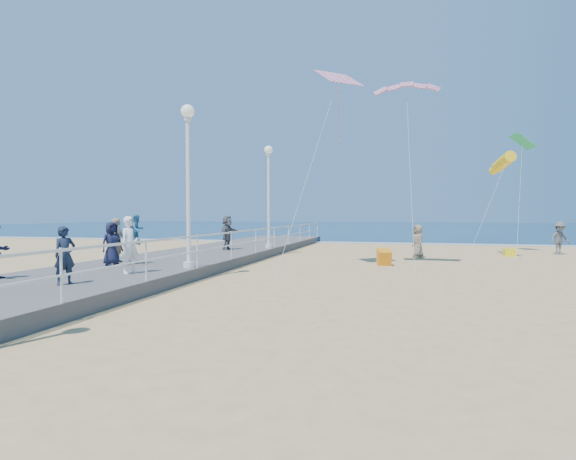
% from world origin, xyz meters
% --- Properties ---
extents(ground, '(160.00, 160.00, 0.00)m').
position_xyz_m(ground, '(0.00, 0.00, 0.00)').
color(ground, '#D9B271').
rests_on(ground, ground).
extents(ocean, '(160.00, 90.00, 0.05)m').
position_xyz_m(ocean, '(0.00, 65.00, 0.01)').
color(ocean, '#0C2A48').
rests_on(ocean, ground).
extents(surf_line, '(160.00, 1.20, 0.04)m').
position_xyz_m(surf_line, '(0.00, 20.50, 0.03)').
color(surf_line, white).
rests_on(surf_line, ground).
extents(boardwalk, '(5.00, 44.00, 0.40)m').
position_xyz_m(boardwalk, '(-7.50, 0.00, 0.20)').
color(boardwalk, slate).
rests_on(boardwalk, ground).
extents(railing, '(0.05, 42.00, 0.55)m').
position_xyz_m(railing, '(-5.05, 0.00, 1.25)').
color(railing, white).
rests_on(railing, boardwalk).
extents(lamp_post_mid, '(0.44, 0.44, 5.32)m').
position_xyz_m(lamp_post_mid, '(-5.35, 0.00, 3.66)').
color(lamp_post_mid, white).
rests_on(lamp_post_mid, boardwalk).
extents(lamp_post_far, '(0.44, 0.44, 5.32)m').
position_xyz_m(lamp_post_far, '(-5.35, 9.00, 3.66)').
color(lamp_post_far, white).
rests_on(lamp_post_far, boardwalk).
extents(woman_holding_toddler, '(0.56, 0.71, 1.70)m').
position_xyz_m(woman_holding_toddler, '(-6.37, -1.74, 1.25)').
color(woman_holding_toddler, white).
rests_on(woman_holding_toddler, boardwalk).
extents(toddler_held, '(0.45, 0.51, 0.90)m').
position_xyz_m(toddler_held, '(-6.22, -1.59, 1.70)').
color(toddler_held, teal).
rests_on(toddler_held, boardwalk).
extents(spectator_0, '(0.53, 0.63, 1.46)m').
position_xyz_m(spectator_0, '(-6.70, -4.00, 1.13)').
color(spectator_0, '#182236').
rests_on(spectator_0, boardwalk).
extents(spectator_1, '(0.64, 0.79, 1.55)m').
position_xyz_m(spectator_1, '(-7.75, 0.54, 1.17)').
color(spectator_1, gray).
rests_on(spectator_1, boardwalk).
extents(spectator_4, '(0.75, 0.87, 1.50)m').
position_xyz_m(spectator_4, '(-8.20, -0.06, 1.15)').
color(spectator_4, '#171A33').
rests_on(spectator_4, boardwalk).
extents(spectator_5, '(0.61, 1.61, 1.71)m').
position_xyz_m(spectator_5, '(-7.00, 7.38, 1.25)').
color(spectator_5, '#5D5D63').
rests_on(spectator_5, boardwalk).
extents(spectator_6, '(0.49, 0.66, 1.63)m').
position_xyz_m(spectator_6, '(-8.64, 0.89, 1.21)').
color(spectator_6, '#87715D').
rests_on(spectator_6, boardwalk).
extents(beach_walker_a, '(1.31, 1.09, 1.76)m').
position_xyz_m(beach_walker_a, '(9.60, 13.52, 0.88)').
color(beach_walker_a, '#57595C').
rests_on(beach_walker_a, ground).
extents(beach_walker_c, '(0.78, 0.94, 1.65)m').
position_xyz_m(beach_walker_c, '(2.17, 9.70, 0.82)').
color(beach_walker_c, gray).
rests_on(beach_walker_c, ground).
extents(box_kite, '(0.70, 0.82, 0.74)m').
position_xyz_m(box_kite, '(0.69, 5.86, 0.30)').
color(box_kite, '#EC570D').
rests_on(box_kite, ground).
extents(beach_chair_left, '(0.55, 0.55, 0.40)m').
position_xyz_m(beach_chair_left, '(6.75, 11.63, 0.20)').
color(beach_chair_left, yellow).
rests_on(beach_chair_left, ground).
extents(kite_parafoil, '(2.67, 0.94, 0.65)m').
position_xyz_m(kite_parafoil, '(1.54, 5.53, 7.41)').
color(kite_parafoil, '#CD184C').
extents(kite_windsock, '(1.05, 2.94, 1.14)m').
position_xyz_m(kite_windsock, '(6.21, 10.69, 4.73)').
color(kite_windsock, yellow).
extents(kite_diamond_green, '(1.26, 1.47, 0.81)m').
position_xyz_m(kite_diamond_green, '(7.87, 14.31, 6.24)').
color(kite_diamond_green, '#29BF60').
extents(kite_diamond_redwhite, '(2.08, 2.06, 0.84)m').
position_xyz_m(kite_diamond_redwhite, '(-1.08, 4.58, 7.59)').
color(kite_diamond_redwhite, '#D81957').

